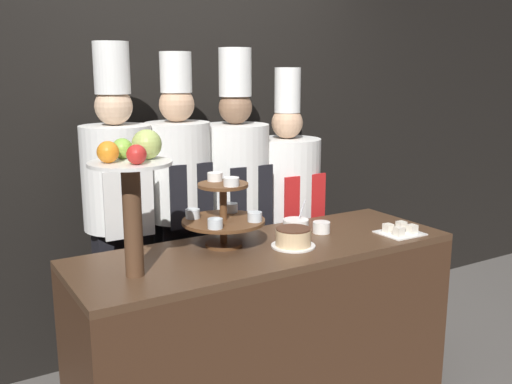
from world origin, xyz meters
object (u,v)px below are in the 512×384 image
(cup_white, at_px, (321,227))
(chef_center_right, at_px, (236,198))
(tiered_stand, at_px, (223,213))
(chef_left, at_px, (119,208))
(serving_bowl_far, at_px, (296,223))
(cake_round, at_px, (293,238))
(fruit_pedestal, at_px, (133,177))
(chef_right, at_px, (286,205))
(cake_square_tray, at_px, (400,230))
(chef_center_left, at_px, (180,202))

(cup_white, distance_m, chef_center_right, 0.60)
(tiered_stand, bearing_deg, chef_left, 125.09)
(tiered_stand, relative_size, serving_bowl_far, 2.73)
(cake_round, relative_size, chef_center_right, 0.12)
(fruit_pedestal, height_order, chef_center_right, chef_center_right)
(chef_right, bearing_deg, chef_center_right, 180.00)
(cake_square_tray, distance_m, chef_right, 0.81)
(fruit_pedestal, distance_m, cup_white, 1.11)
(tiered_stand, height_order, chef_center_left, chef_center_left)
(cup_white, bearing_deg, cake_round, -155.17)
(cup_white, xyz_separation_m, cake_square_tray, (0.34, -0.23, -0.01))
(fruit_pedestal, bearing_deg, cake_round, -1.70)
(fruit_pedestal, bearing_deg, chef_center_left, 53.81)
(tiered_stand, relative_size, cup_white, 4.42)
(fruit_pedestal, relative_size, chef_center_right, 0.32)
(cake_round, relative_size, chef_center_left, 0.12)
(cake_square_tray, bearing_deg, tiered_stand, 161.96)
(cake_round, xyz_separation_m, chef_right, (0.42, 0.68, -0.03))
(chef_center_right, xyz_separation_m, chef_right, (0.36, -0.00, -0.09))
(fruit_pedestal, xyz_separation_m, chef_left, (0.14, 0.66, -0.29))
(cup_white, height_order, chef_left, chef_left)
(cake_round, distance_m, chef_left, 0.94)
(cake_square_tray, relative_size, serving_bowl_far, 1.43)
(serving_bowl_far, xyz_separation_m, chef_left, (-0.84, 0.41, 0.10))
(serving_bowl_far, bearing_deg, fruit_pedestal, -165.57)
(cake_round, xyz_separation_m, chef_center_right, (0.07, 0.68, 0.06))
(fruit_pedestal, height_order, chef_right, chef_right)
(tiered_stand, bearing_deg, fruit_pedestal, -161.94)
(chef_right, bearing_deg, chef_center_left, 179.99)
(tiered_stand, xyz_separation_m, serving_bowl_far, (0.49, 0.09, -0.14))
(tiered_stand, xyz_separation_m, chef_right, (0.71, 0.50, -0.15))
(cake_round, bearing_deg, chef_right, 58.24)
(serving_bowl_far, bearing_deg, chef_center_left, 140.69)
(fruit_pedestal, xyz_separation_m, cup_white, (1.04, 0.10, -0.39))
(tiered_stand, height_order, chef_left, chef_left)
(chef_left, height_order, chef_right, chef_left)
(cup_white, height_order, cake_square_tray, cup_white)
(fruit_pedestal, relative_size, chef_right, 0.34)
(tiered_stand, height_order, chef_center_right, chef_center_right)
(cake_round, relative_size, chef_right, 0.12)
(tiered_stand, distance_m, cup_white, 0.56)
(cake_round, height_order, cup_white, cake_round)
(cake_round, xyz_separation_m, serving_bowl_far, (0.21, 0.28, -0.02))
(serving_bowl_far, xyz_separation_m, chef_center_left, (-0.50, 0.41, 0.10))
(fruit_pedestal, xyz_separation_m, chef_right, (1.20, 0.66, -0.40))
(cake_square_tray, relative_size, chef_right, 0.12)
(cake_round, height_order, cake_square_tray, cake_round)
(fruit_pedestal, height_order, serving_bowl_far, fruit_pedestal)
(cup_white, distance_m, chef_right, 0.59)
(chef_left, xyz_separation_m, chef_right, (1.06, -0.00, -0.11))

